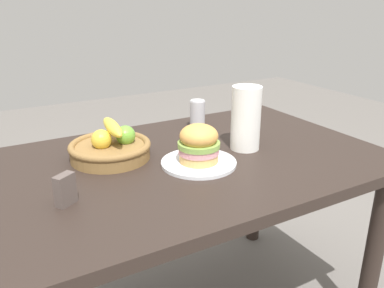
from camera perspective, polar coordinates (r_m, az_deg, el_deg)
The scene contains 7 objects.
dining_table at distance 1.47m, azimuth -0.38°, elevation -5.66°, with size 1.40×0.90×0.75m.
plate at distance 1.37m, azimuth 0.95°, elevation -2.70°, with size 0.26×0.26×0.01m, color white.
sandwich at distance 1.35m, azimuth 0.97°, elevation 0.07°, with size 0.14×0.14×0.13m.
soda_can at distance 1.74m, azimuth 0.79°, elevation 4.28°, with size 0.07×0.07×0.13m.
fruit_basket at distance 1.44m, azimuth -11.59°, elevation -0.43°, with size 0.29×0.29×0.14m.
paper_towel_roll at distance 1.49m, azimuth 7.73°, elevation 3.69°, with size 0.11×0.11×0.24m, color white.
napkin_holder at distance 1.16m, azimuth -17.74°, elevation -6.26°, with size 0.06×0.03×0.09m, color #594C47.
Camera 1 is at (-0.64, -1.15, 1.29)m, focal length 37.18 mm.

